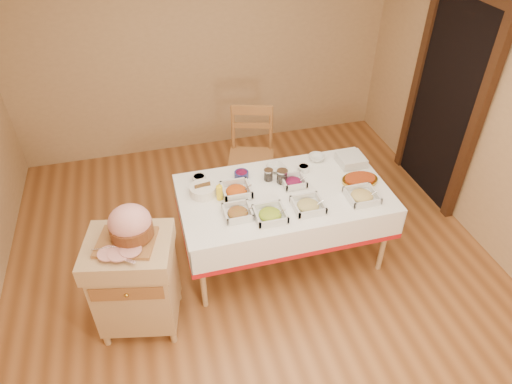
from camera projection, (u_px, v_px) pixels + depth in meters
room_shell at (261, 165)px, 3.35m from camera, size 5.00×5.00×5.00m
doorway at (446, 99)px, 4.60m from camera, size 0.09×1.10×2.20m
dining_table at (283, 206)px, 4.07m from camera, size 1.82×1.02×0.76m
butcher_cart at (135, 279)px, 3.51m from camera, size 0.73×0.65×0.89m
dining_chair at (251, 155)px, 4.83m from camera, size 0.58×0.56×1.04m
ham_on_board at (130, 226)px, 3.23m from camera, size 0.44×0.42×0.29m
serving_dish_a at (238, 212)px, 3.70m from camera, size 0.23×0.22×0.10m
serving_dish_b at (270, 214)px, 3.68m from camera, size 0.25×0.25×0.10m
serving_dish_c at (308, 205)px, 3.77m from camera, size 0.25×0.25×0.10m
serving_dish_d at (362, 196)px, 3.87m from camera, size 0.25×0.25×0.10m
serving_dish_e at (236, 191)px, 3.92m from camera, size 0.25×0.24×0.12m
serving_dish_f at (293, 182)px, 4.03m from camera, size 0.21×0.20×0.10m
small_bowl_left at (199, 178)px, 4.07m from camera, size 0.12×0.12×0.06m
small_bowl_mid at (241, 174)px, 4.12m from camera, size 0.13×0.13×0.06m
small_bowl_right at (304, 168)px, 4.20m from camera, size 0.11×0.11×0.05m
bowl_white_imported at (276, 168)px, 4.22m from camera, size 0.21×0.21×0.04m
bowl_small_imported at (317, 158)px, 4.35m from camera, size 0.20×0.20×0.05m
preserve_jar_left at (268, 175)px, 4.08m from camera, size 0.08×0.08×0.11m
preserve_jar_right at (282, 177)px, 4.04m from camera, size 0.10×0.10×0.13m
mustard_bottle at (219, 192)px, 3.84m from camera, size 0.05×0.05×0.17m
bread_basket at (203, 190)px, 3.91m from camera, size 0.23×0.23×0.10m
plate_stack at (351, 160)px, 4.28m from camera, size 0.24×0.24×0.09m
brass_platter at (360, 180)px, 4.07m from camera, size 0.33×0.24×0.04m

